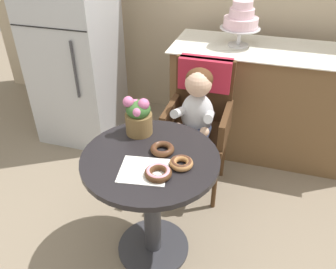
{
  "coord_description": "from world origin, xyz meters",
  "views": [
    {
      "loc": [
        0.49,
        -1.31,
        1.78
      ],
      "look_at": [
        0.05,
        0.15,
        0.77
      ],
      "focal_mm": 36.48,
      "sensor_mm": 36.0,
      "label": 1
    }
  ],
  "objects_px": {
    "wicker_chair": "(201,106)",
    "tiered_cake_stand": "(241,19)",
    "seated_child": "(196,112)",
    "donut_front": "(158,172)",
    "refrigerator": "(73,44)",
    "donut_mid": "(181,163)",
    "donut_side": "(162,149)",
    "cafe_table": "(151,187)",
    "flower_vase": "(139,116)"
  },
  "relations": [
    {
      "from": "wicker_chair",
      "to": "refrigerator",
      "type": "xyz_separation_m",
      "value": [
        -1.16,
        0.36,
        0.21
      ]
    },
    {
      "from": "cafe_table",
      "to": "donut_front",
      "type": "xyz_separation_m",
      "value": [
        0.09,
        -0.13,
        0.23
      ]
    },
    {
      "from": "donut_side",
      "to": "flower_vase",
      "type": "distance_m",
      "value": 0.24
    },
    {
      "from": "donut_front",
      "to": "refrigerator",
      "type": "relative_size",
      "value": 0.08
    },
    {
      "from": "seated_child",
      "to": "donut_mid",
      "type": "bearing_deg",
      "value": -84.14
    },
    {
      "from": "donut_front",
      "to": "donut_side",
      "type": "xyz_separation_m",
      "value": [
        -0.04,
        0.19,
        -0.0
      ]
    },
    {
      "from": "donut_front",
      "to": "flower_vase",
      "type": "distance_m",
      "value": 0.4
    },
    {
      "from": "cafe_table",
      "to": "tiered_cake_stand",
      "type": "bearing_deg",
      "value": 78.48
    },
    {
      "from": "cafe_table",
      "to": "donut_front",
      "type": "bearing_deg",
      "value": -56.67
    },
    {
      "from": "wicker_chair",
      "to": "seated_child",
      "type": "distance_m",
      "value": 0.16
    },
    {
      "from": "donut_front",
      "to": "donut_mid",
      "type": "xyz_separation_m",
      "value": [
        0.09,
        0.1,
        -0.0
      ]
    },
    {
      "from": "refrigerator",
      "to": "donut_front",
      "type": "bearing_deg",
      "value": -47.3
    },
    {
      "from": "donut_side",
      "to": "refrigerator",
      "type": "distance_m",
      "value": 1.52
    },
    {
      "from": "cafe_table",
      "to": "tiered_cake_stand",
      "type": "height_order",
      "value": "tiered_cake_stand"
    },
    {
      "from": "cafe_table",
      "to": "refrigerator",
      "type": "relative_size",
      "value": 0.42
    },
    {
      "from": "donut_mid",
      "to": "flower_vase",
      "type": "distance_m",
      "value": 0.39
    },
    {
      "from": "wicker_chair",
      "to": "cafe_table",
      "type": "bearing_deg",
      "value": -99.42
    },
    {
      "from": "donut_front",
      "to": "tiered_cake_stand",
      "type": "relative_size",
      "value": 0.4
    },
    {
      "from": "donut_side",
      "to": "tiered_cake_stand",
      "type": "xyz_separation_m",
      "value": [
        0.22,
        1.24,
        0.36
      ]
    },
    {
      "from": "cafe_table",
      "to": "flower_vase",
      "type": "distance_m",
      "value": 0.4
    },
    {
      "from": "wicker_chair",
      "to": "tiered_cake_stand",
      "type": "bearing_deg",
      "value": 73.54
    },
    {
      "from": "donut_side",
      "to": "wicker_chair",
      "type": "bearing_deg",
      "value": 84.74
    },
    {
      "from": "wicker_chair",
      "to": "refrigerator",
      "type": "relative_size",
      "value": 0.56
    },
    {
      "from": "wicker_chair",
      "to": "donut_mid",
      "type": "xyz_separation_m",
      "value": [
        0.06,
        -0.77,
        0.1
      ]
    },
    {
      "from": "donut_mid",
      "to": "tiered_cake_stand",
      "type": "xyz_separation_m",
      "value": [
        0.09,
        1.33,
        0.36
      ]
    },
    {
      "from": "tiered_cake_stand",
      "to": "donut_side",
      "type": "bearing_deg",
      "value": -99.97
    },
    {
      "from": "flower_vase",
      "to": "refrigerator",
      "type": "xyz_separation_m",
      "value": [
        -0.92,
        0.9,
        0.02
      ]
    },
    {
      "from": "cafe_table",
      "to": "donut_front",
      "type": "relative_size",
      "value": 5.47
    },
    {
      "from": "cafe_table",
      "to": "donut_mid",
      "type": "distance_m",
      "value": 0.29
    },
    {
      "from": "seated_child",
      "to": "flower_vase",
      "type": "xyz_separation_m",
      "value": [
        -0.24,
        -0.39,
        0.15
      ]
    },
    {
      "from": "cafe_table",
      "to": "donut_mid",
      "type": "height_order",
      "value": "donut_mid"
    },
    {
      "from": "wicker_chair",
      "to": "tiered_cake_stand",
      "type": "xyz_separation_m",
      "value": [
        0.16,
        0.56,
        0.46
      ]
    },
    {
      "from": "cafe_table",
      "to": "seated_child",
      "type": "bearing_deg",
      "value": 79.36
    },
    {
      "from": "refrigerator",
      "to": "tiered_cake_stand",
      "type": "bearing_deg",
      "value": 8.65
    },
    {
      "from": "cafe_table",
      "to": "seated_child",
      "type": "distance_m",
      "value": 0.62
    },
    {
      "from": "seated_child",
      "to": "tiered_cake_stand",
      "type": "bearing_deg",
      "value": 77.77
    },
    {
      "from": "donut_front",
      "to": "tiered_cake_stand",
      "type": "bearing_deg",
      "value": 82.9
    },
    {
      "from": "wicker_chair",
      "to": "flower_vase",
      "type": "height_order",
      "value": "wicker_chair"
    },
    {
      "from": "donut_front",
      "to": "refrigerator",
      "type": "bearing_deg",
      "value": 132.7
    },
    {
      "from": "wicker_chair",
      "to": "donut_front",
      "type": "relative_size",
      "value": 7.25
    },
    {
      "from": "cafe_table",
      "to": "refrigerator",
      "type": "xyz_separation_m",
      "value": [
        -1.05,
        1.1,
        0.34
      ]
    },
    {
      "from": "donut_mid",
      "to": "refrigerator",
      "type": "xyz_separation_m",
      "value": [
        -1.22,
        1.13,
        0.11
      ]
    },
    {
      "from": "cafe_table",
      "to": "flower_vase",
      "type": "bearing_deg",
      "value": 124.31
    },
    {
      "from": "wicker_chair",
      "to": "donut_mid",
      "type": "distance_m",
      "value": 0.77
    },
    {
      "from": "flower_vase",
      "to": "tiered_cake_stand",
      "type": "xyz_separation_m",
      "value": [
        0.4,
        1.1,
        0.27
      ]
    },
    {
      "from": "donut_front",
      "to": "donut_side",
      "type": "distance_m",
      "value": 0.19
    },
    {
      "from": "donut_front",
      "to": "flower_vase",
      "type": "relative_size",
      "value": 0.57
    },
    {
      "from": "seated_child",
      "to": "cafe_table",
      "type": "bearing_deg",
      "value": -100.64
    },
    {
      "from": "wicker_chair",
      "to": "tiered_cake_stand",
      "type": "relative_size",
      "value": 2.89
    },
    {
      "from": "seated_child",
      "to": "tiered_cake_stand",
      "type": "relative_size",
      "value": 2.2
    }
  ]
}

